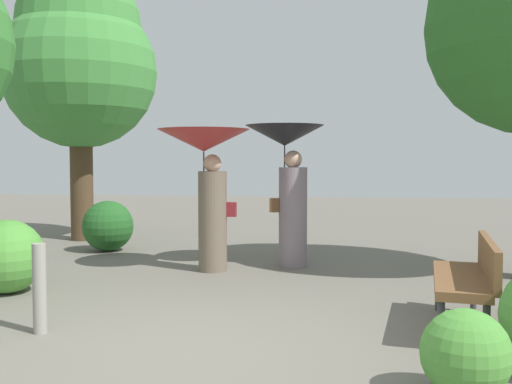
% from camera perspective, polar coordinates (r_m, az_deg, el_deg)
% --- Properties ---
extents(ground_plane, '(40.00, 40.00, 0.00)m').
position_cam_1_polar(ground_plane, '(4.92, -6.34, -15.08)').
color(ground_plane, '#6B665B').
extents(person_left, '(1.27, 1.27, 1.96)m').
position_cam_1_polar(person_left, '(8.05, -4.85, 2.62)').
color(person_left, '#6B5B4C').
rests_on(person_left, ground).
extents(person_right, '(1.13, 1.13, 2.04)m').
position_cam_1_polar(person_right, '(8.40, 3.14, 2.43)').
color(person_right, gray).
rests_on(person_right, ground).
extents(park_bench, '(0.71, 1.56, 0.83)m').
position_cam_1_polar(park_bench, '(5.61, 20.14, -7.59)').
color(park_bench, '#38383D').
rests_on(park_bench, ground).
extents(tree_mid_left, '(2.90, 2.90, 5.24)m').
position_cam_1_polar(tree_mid_left, '(11.83, -16.85, 12.45)').
color(tree_mid_left, '#4C3823').
rests_on(tree_mid_left, ground).
extents(bush_path_left, '(0.85, 0.85, 0.85)m').
position_cam_1_polar(bush_path_left, '(10.16, -14.27, -3.23)').
color(bush_path_left, '#235B23').
rests_on(bush_path_left, ground).
extents(bush_path_right, '(0.85, 0.85, 0.85)m').
position_cam_1_polar(bush_path_right, '(7.34, -23.20, -5.81)').
color(bush_path_right, '#4C9338').
rests_on(bush_path_right, ground).
extents(bush_behind_bench, '(0.58, 0.58, 0.58)m').
position_cam_1_polar(bush_behind_bench, '(4.12, 19.81, -14.66)').
color(bush_behind_bench, '#4C9338').
rests_on(bush_behind_bench, ground).
extents(path_marker_post, '(0.12, 0.12, 0.80)m').
position_cam_1_polar(path_marker_post, '(5.57, -20.40, -8.83)').
color(path_marker_post, gray).
rests_on(path_marker_post, ground).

